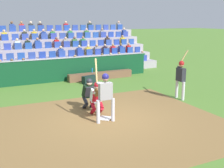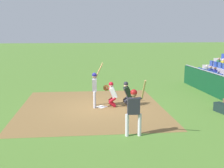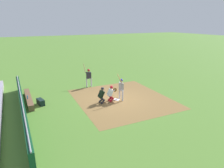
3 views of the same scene
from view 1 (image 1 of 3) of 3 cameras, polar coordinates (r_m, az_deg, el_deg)
The scene contains 12 objects.
ground_plane at distance 10.24m, azimuth -1.44°, elevation -7.09°, with size 160.00×160.00×0.00m, color #517D2F.
infield_dirt_patch at distance 9.81m, azimuth -0.16°, elevation -7.97°, with size 7.83×7.08×0.01m, color olive.
home_plate_marker at distance 10.23m, azimuth -1.44°, elevation -7.00°, with size 0.44×0.44×0.02m, color white.
batter_at_plate at distance 9.57m, azimuth -1.42°, elevation -1.70°, with size 0.69×0.60×2.22m.
catcher_crouching at distance 10.45m, azimuth -3.15°, elevation -2.52°, with size 0.49×0.72×1.29m.
home_plate_umpire at distance 11.16m, azimuth -4.77°, elevation -1.64°, with size 0.47×0.47×1.29m.
dugout_wall at distance 16.32m, azimuth -11.92°, elevation 2.69°, with size 12.20×0.24×1.37m.
dugout_bench at distance 16.81m, azimuth -2.30°, elevation 1.75°, with size 4.07×0.40×0.44m, color brown.
water_bottle_on_bench at distance 16.62m, azimuth -4.09°, elevation 2.82°, with size 0.07×0.07×0.26m, color blue.
equipment_duffel_bag at distance 15.74m, azimuth -4.61°, elevation 0.91°, with size 0.85×0.36×0.43m, color black.
on_deck_batter at distance 12.82m, azimuth 13.91°, elevation 1.72°, with size 0.72×0.61×2.17m.
bleacher_stand at distance 20.33m, azimuth -15.16°, elevation 5.57°, with size 16.35×4.70×3.40m.
Camera 1 is at (4.13, 8.67, 3.54)m, focal length 44.66 mm.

